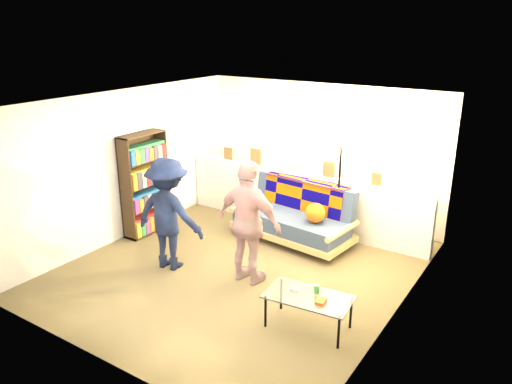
% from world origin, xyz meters
% --- Properties ---
extents(ground, '(5.00, 5.00, 0.00)m').
position_xyz_m(ground, '(0.00, 0.00, 0.00)').
color(ground, brown).
rests_on(ground, ground).
extents(room_shell, '(4.60, 5.05, 2.45)m').
position_xyz_m(room_shell, '(0.00, 0.47, 1.67)').
color(room_shell, silver).
rests_on(room_shell, ground).
extents(half_wall_ledge, '(4.45, 0.15, 1.00)m').
position_xyz_m(half_wall_ledge, '(0.00, 1.80, 0.50)').
color(half_wall_ledge, silver).
rests_on(half_wall_ledge, ground).
extents(ledge_decor, '(2.97, 0.02, 0.45)m').
position_xyz_m(ledge_decor, '(-0.23, 1.78, 1.18)').
color(ledge_decor, brown).
rests_on(ledge_decor, half_wall_ledge).
extents(futon_sofa, '(2.04, 1.14, 0.84)m').
position_xyz_m(futon_sofa, '(0.17, 1.32, 0.39)').
color(futon_sofa, tan).
rests_on(futon_sofa, ground).
extents(bookshelf, '(0.28, 0.85, 1.69)m').
position_xyz_m(bookshelf, '(-2.08, 0.23, 0.79)').
color(bookshelf, black).
rests_on(bookshelf, ground).
extents(coffee_table, '(1.03, 0.63, 0.51)m').
position_xyz_m(coffee_table, '(1.50, -0.78, 0.39)').
color(coffee_table, black).
rests_on(coffee_table, ground).
extents(floor_lamp, '(0.36, 0.31, 1.68)m').
position_xyz_m(floor_lamp, '(0.81, 1.57, 1.19)').
color(floor_lamp, black).
rests_on(floor_lamp, ground).
extents(person_left, '(1.12, 0.74, 1.63)m').
position_xyz_m(person_left, '(-0.89, -0.50, 0.81)').
color(person_left, black).
rests_on(person_left, ground).
extents(person_right, '(1.03, 0.48, 1.71)m').
position_xyz_m(person_right, '(0.30, -0.24, 0.86)').
color(person_right, pink).
rests_on(person_right, ground).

